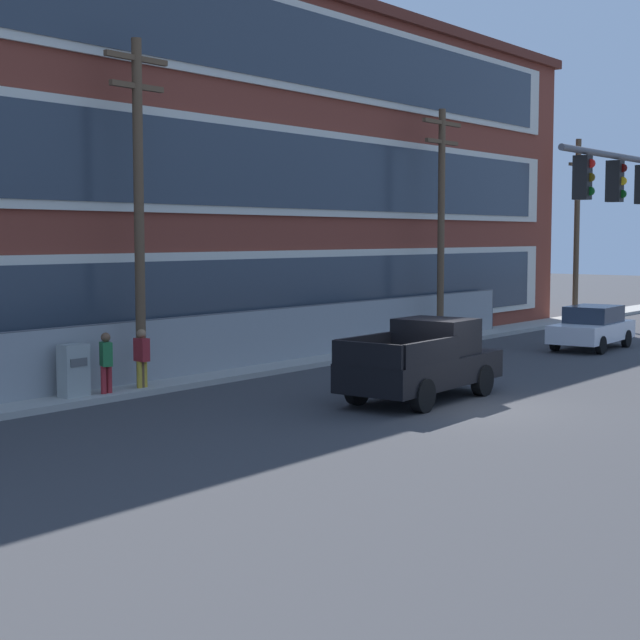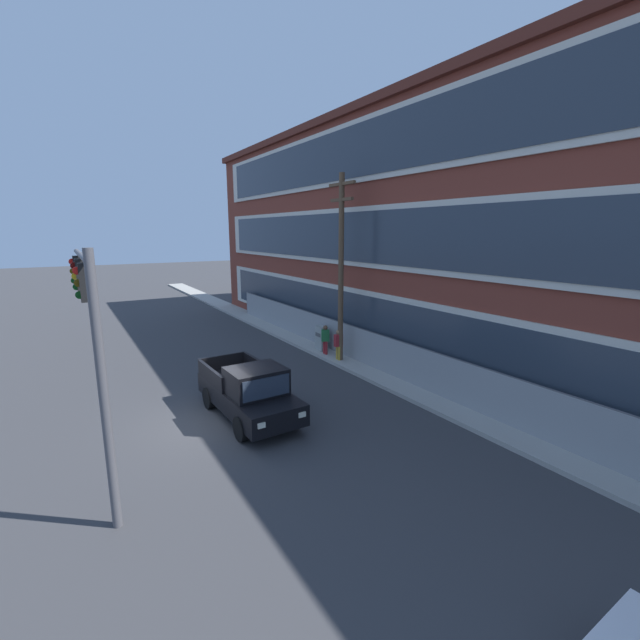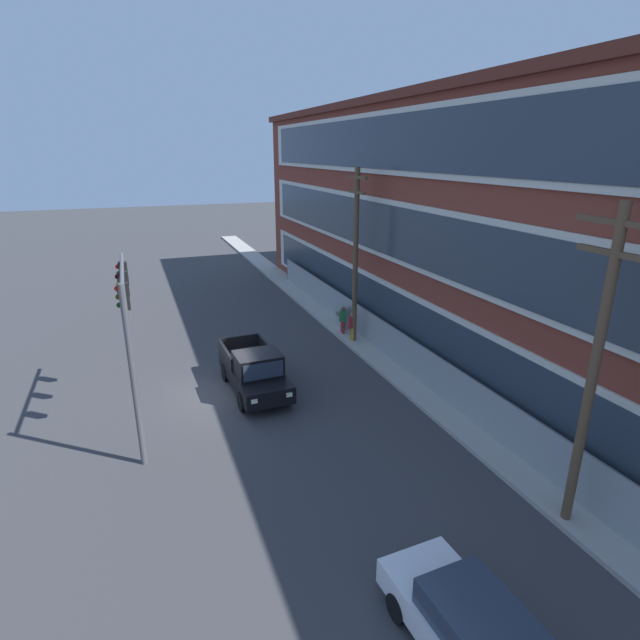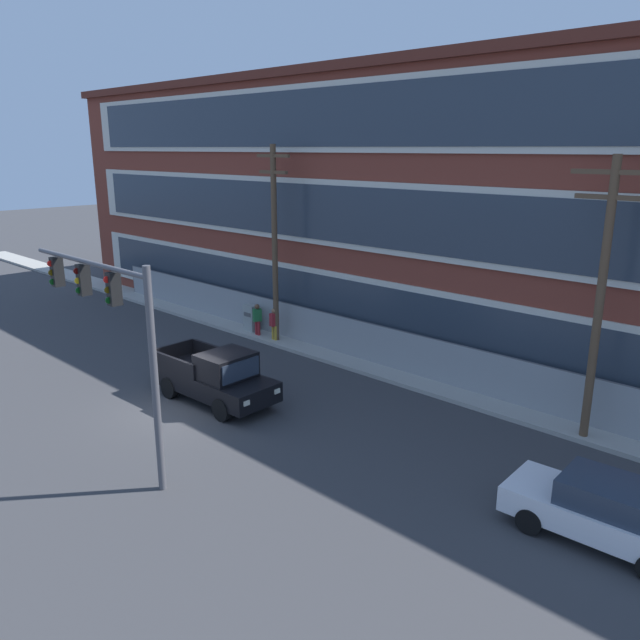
# 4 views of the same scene
# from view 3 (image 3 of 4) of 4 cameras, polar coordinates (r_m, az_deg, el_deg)

# --- Properties ---
(ground_plane) EXTENTS (160.00, 160.00, 0.00)m
(ground_plane) POSITION_cam_3_polar(r_m,az_deg,el_deg) (21.84, -10.64, -8.19)
(ground_plane) COLOR #38383A
(sidewalk_building_side) EXTENTS (80.00, 1.69, 0.16)m
(sidewalk_building_side) POSITION_cam_3_polar(r_m,az_deg,el_deg) (24.17, 7.92, -5.08)
(sidewalk_building_side) COLOR #9E9B93
(sidewalk_building_side) RESTS_ON ground
(brick_mill_building) EXTENTS (46.14, 11.66, 12.33)m
(brick_mill_building) POSITION_cam_3_polar(r_m,az_deg,el_deg) (25.72, 21.92, 9.39)
(brick_mill_building) COLOR brown
(brick_mill_building) RESTS_ON ground
(chain_link_fence) EXTENTS (34.05, 0.06, 1.84)m
(chain_link_fence) POSITION_cam_3_polar(r_m,az_deg,el_deg) (24.27, 8.30, -2.81)
(chain_link_fence) COLOR gray
(chain_link_fence) RESTS_ON ground
(traffic_signal_mast) EXTENTS (6.30, 0.43, 6.12)m
(traffic_signal_mast) POSITION_cam_3_polar(r_m,az_deg,el_deg) (18.03, -21.21, 0.44)
(traffic_signal_mast) COLOR #4C4C51
(traffic_signal_mast) RESTS_ON ground
(pickup_truck_black) EXTENTS (5.11, 2.21, 1.99)m
(pickup_truck_black) POSITION_cam_3_polar(r_m,az_deg,el_deg) (21.35, -7.47, -5.86)
(pickup_truck_black) COLOR black
(pickup_truck_black) RESTS_ON ground
(sedan_white) EXTENTS (4.41, 2.03, 1.56)m
(sedan_white) POSITION_cam_3_polar(r_m,az_deg,el_deg) (11.99, 16.98, -30.86)
(sedan_white) COLOR silver
(sedan_white) RESTS_ON ground
(utility_pole_near_corner) EXTENTS (2.00, 0.26, 9.07)m
(utility_pole_near_corner) POSITION_cam_3_polar(r_m,az_deg,el_deg) (25.48, 4.10, 7.75)
(utility_pole_near_corner) COLOR brown
(utility_pole_near_corner) RESTS_ON ground
(utility_pole_midblock) EXTENTS (2.49, 0.26, 8.75)m
(utility_pole_midblock) POSITION_cam_3_polar(r_m,az_deg,el_deg) (14.10, 28.94, -4.22)
(utility_pole_midblock) COLOR brown
(utility_pole_midblock) RESTS_ON ground
(electrical_cabinet) EXTENTS (0.70, 0.43, 1.45)m
(electrical_cabinet) POSITION_cam_3_polar(r_m,az_deg,el_deg) (28.42, 2.46, 0.18)
(electrical_cabinet) COLOR #939993
(electrical_cabinet) RESTS_ON ground
(pedestrian_near_cabinet) EXTENTS (0.32, 0.42, 1.69)m
(pedestrian_near_cabinet) POSITION_cam_3_polar(r_m,az_deg,el_deg) (26.54, 3.69, -0.65)
(pedestrian_near_cabinet) COLOR #B7932D
(pedestrian_near_cabinet) RESTS_ON ground
(pedestrian_by_fence) EXTENTS (0.39, 0.46, 1.69)m
(pedestrian_by_fence) POSITION_cam_3_polar(r_m,az_deg,el_deg) (27.55, 2.64, 0.11)
(pedestrian_by_fence) COLOR maroon
(pedestrian_by_fence) RESTS_ON ground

